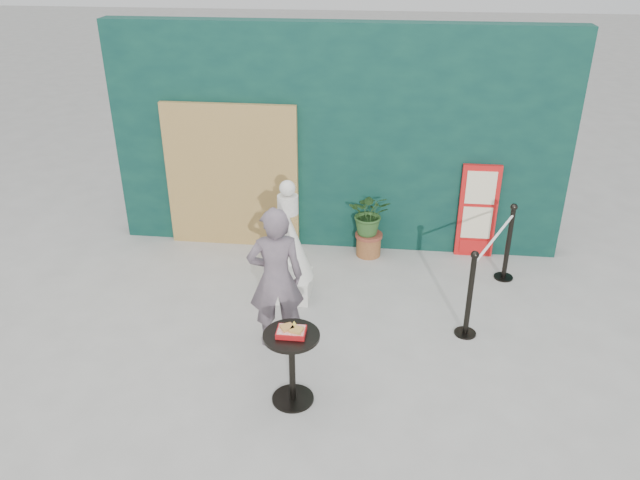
{
  "coord_description": "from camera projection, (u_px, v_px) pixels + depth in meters",
  "views": [
    {
      "loc": [
        0.69,
        -4.76,
        4.04
      ],
      "look_at": [
        0.0,
        1.2,
        1.0
      ],
      "focal_mm": 35.0,
      "sensor_mm": 36.0,
      "label": 1
    }
  ],
  "objects": [
    {
      "name": "food_basket",
      "position": [
        292.0,
        331.0,
        5.59
      ],
      "size": [
        0.26,
        0.19,
        0.11
      ],
      "color": "red",
      "rests_on": "cafe_table"
    },
    {
      "name": "ground",
      "position": [
        306.0,
        386.0,
        6.11
      ],
      "size": [
        60.0,
        60.0,
        0.0
      ],
      "primitive_type": "plane",
      "color": "#ADAAA5",
      "rests_on": "ground"
    },
    {
      "name": "back_wall",
      "position": [
        337.0,
        140.0,
        8.23
      ],
      "size": [
        6.0,
        0.3,
        3.0
      ],
      "primitive_type": "cube",
      "color": "#092A27",
      "rests_on": "ground"
    },
    {
      "name": "stanchion_barrier",
      "position": [
        491.0,
        268.0,
        7.21
      ],
      "size": [
        0.84,
        1.54,
        1.03
      ],
      "color": "black",
      "rests_on": "ground"
    },
    {
      "name": "woman",
      "position": [
        276.0,
        278.0,
        6.41
      ],
      "size": [
        0.66,
        0.51,
        1.59
      ],
      "primitive_type": "imported",
      "rotation": [
        0.0,
        0.0,
        3.4
      ],
      "color": "slate",
      "rests_on": "ground"
    },
    {
      "name": "bamboo_fence",
      "position": [
        232.0,
        177.0,
        8.41
      ],
      "size": [
        1.8,
        0.08,
        2.0
      ],
      "primitive_type": "cube",
      "color": "tan",
      "rests_on": "ground"
    },
    {
      "name": "cafe_table",
      "position": [
        292.0,
        357.0,
        5.71
      ],
      "size": [
        0.52,
        0.52,
        0.75
      ],
      "color": "black",
      "rests_on": "ground"
    },
    {
      "name": "menu_board",
      "position": [
        478.0,
        212.0,
        8.24
      ],
      "size": [
        0.5,
        0.07,
        1.3
      ],
      "color": "red",
      "rests_on": "ground"
    },
    {
      "name": "planter",
      "position": [
        370.0,
        219.0,
        8.3
      ],
      "size": [
        0.54,
        0.47,
        0.93
      ],
      "color": "brown",
      "rests_on": "ground"
    },
    {
      "name": "statue",
      "position": [
        289.0,
        251.0,
        7.33
      ],
      "size": [
        0.58,
        0.58,
        1.5
      ],
      "color": "silver",
      "rests_on": "ground"
    }
  ]
}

